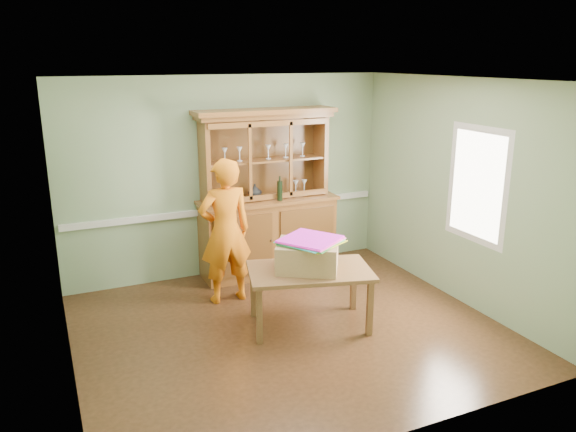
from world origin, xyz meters
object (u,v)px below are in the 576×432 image
china_hutch (267,217)px  cardboard_box (308,256)px  dining_table (310,276)px  person (225,231)px

china_hutch → cardboard_box: size_ratio=3.48×
china_hutch → cardboard_box: (-0.22, -1.72, 0.03)m
dining_table → person: size_ratio=0.84×
cardboard_box → person: 1.19m
cardboard_box → person: bearing=120.6°
cardboard_box → person: person is taller
dining_table → person: (-0.63, 1.03, 0.30)m
china_hutch → person: size_ratio=1.27×
dining_table → cardboard_box: 0.23m
china_hutch → person: 1.09m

